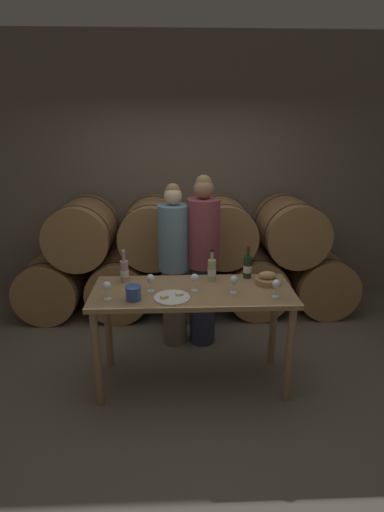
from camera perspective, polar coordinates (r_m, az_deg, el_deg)
ground_plane at (r=3.75m, az=0.09°, el=-17.40°), size 10.00×10.00×0.00m
stone_wall_back at (r=5.09m, az=-0.87°, el=11.77°), size 10.00×0.12×3.20m
barrel_stack at (r=4.77m, az=-0.64°, el=-0.51°), size 3.96×0.86×1.37m
tasting_table at (r=3.36m, az=0.09°, el=-6.81°), size 1.66×0.67×0.89m
person_left at (r=3.96m, az=-2.59°, el=-1.35°), size 0.30×0.30×1.67m
person_right at (r=3.96m, az=1.59°, el=-0.73°), size 0.32×0.32×1.74m
wine_bottle_red at (r=3.56m, az=7.93°, el=-1.51°), size 0.07×0.07×0.30m
wine_bottle_white at (r=3.46m, az=2.85°, el=-2.03°), size 0.07×0.07×0.29m
wine_bottle_rose at (r=3.49m, az=-9.63°, el=-2.11°), size 0.07×0.07×0.29m
blue_crock at (r=3.14m, az=-8.38°, el=-5.16°), size 0.13×0.13×0.11m
bread_basket at (r=3.47m, az=10.68°, el=-3.29°), size 0.20×0.20×0.11m
cheese_plate at (r=3.15m, az=-2.87°, el=-5.93°), size 0.29×0.29×0.04m
wine_glass_far_left at (r=3.17m, az=-12.07°, el=-4.29°), size 0.07×0.07×0.15m
wine_glass_left at (r=3.27m, az=-5.96°, el=-3.27°), size 0.07×0.07×0.15m
wine_glass_center at (r=3.26m, az=0.37°, el=-3.23°), size 0.07×0.07×0.15m
wine_glass_right at (r=3.24m, az=6.00°, el=-3.49°), size 0.07×0.07×0.15m
wine_glass_far_right at (r=3.21m, az=11.97°, el=-4.00°), size 0.07×0.07×0.15m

